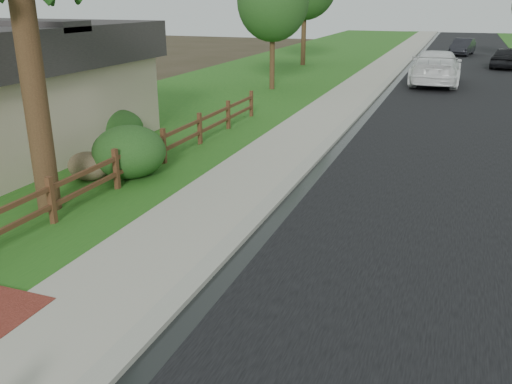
% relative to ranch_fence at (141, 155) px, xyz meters
% --- Properties ---
extents(ground, '(120.00, 120.00, 0.00)m').
position_rel_ranch_fence_xyz_m(ground, '(3.60, -6.40, -0.62)').
color(ground, '#322C1B').
extents(road, '(8.00, 90.00, 0.02)m').
position_rel_ranch_fence_xyz_m(road, '(8.20, 28.60, -0.61)').
color(road, black).
rests_on(road, ground).
extents(curb, '(0.40, 90.00, 0.12)m').
position_rel_ranch_fence_xyz_m(curb, '(4.00, 28.60, -0.56)').
color(curb, '#9B988C').
rests_on(curb, ground).
extents(wet_gutter, '(0.50, 90.00, 0.00)m').
position_rel_ranch_fence_xyz_m(wet_gutter, '(4.35, 28.60, -0.60)').
color(wet_gutter, black).
rests_on(wet_gutter, road).
extents(sidewalk, '(2.20, 90.00, 0.10)m').
position_rel_ranch_fence_xyz_m(sidewalk, '(2.70, 28.60, -0.57)').
color(sidewalk, '#B0AA9A').
rests_on(sidewalk, ground).
extents(grass_strip, '(1.60, 90.00, 0.06)m').
position_rel_ranch_fence_xyz_m(grass_strip, '(0.80, 28.60, -0.59)').
color(grass_strip, '#205819').
rests_on(grass_strip, ground).
extents(lawn_near, '(9.00, 90.00, 0.04)m').
position_rel_ranch_fence_xyz_m(lawn_near, '(-4.40, 28.60, -0.60)').
color(lawn_near, '#205819').
rests_on(lawn_near, ground).
extents(ranch_fence, '(0.12, 16.92, 1.10)m').
position_rel_ranch_fence_xyz_m(ranch_fence, '(0.00, 0.00, 0.00)').
color(ranch_fence, '#4A2F18').
rests_on(ranch_fence, ground).
extents(white_suv, '(2.69, 6.55, 1.90)m').
position_rel_ranch_fence_xyz_m(white_suv, '(6.56, 20.42, 0.35)').
color(white_suv, white).
rests_on(white_suv, road).
extents(dark_car_mid, '(2.52, 4.60, 1.48)m').
position_rel_ranch_fence_xyz_m(dark_car_mid, '(10.80, 30.16, 0.14)').
color(dark_car_mid, black).
rests_on(dark_car_mid, road).
extents(dark_car_far, '(2.17, 4.40, 1.39)m').
position_rel_ranch_fence_xyz_m(dark_car_far, '(7.82, 38.92, 0.10)').
color(dark_car_far, black).
rests_on(dark_car_far, road).
extents(boulder, '(1.27, 1.02, 0.78)m').
position_rel_ranch_fence_xyz_m(boulder, '(-1.20, -0.74, -0.23)').
color(boulder, brown).
rests_on(boulder, ground).
extents(shrub_b, '(2.02, 2.02, 1.21)m').
position_rel_ranch_fence_xyz_m(shrub_b, '(-2.56, 2.63, -0.01)').
color(shrub_b, '#1D4418').
rests_on(shrub_b, ground).
extents(shrub_c, '(2.10, 2.10, 1.43)m').
position_rel_ranch_fence_xyz_m(shrub_c, '(-0.30, -0.12, 0.10)').
color(shrub_c, '#1D4418').
rests_on(shrub_c, ground).
extents(tree_near_left, '(3.68, 3.68, 6.53)m').
position_rel_ranch_fence_xyz_m(tree_near_left, '(-1.54, 15.55, 3.87)').
color(tree_near_left, '#3B2818').
rests_on(tree_near_left, ground).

